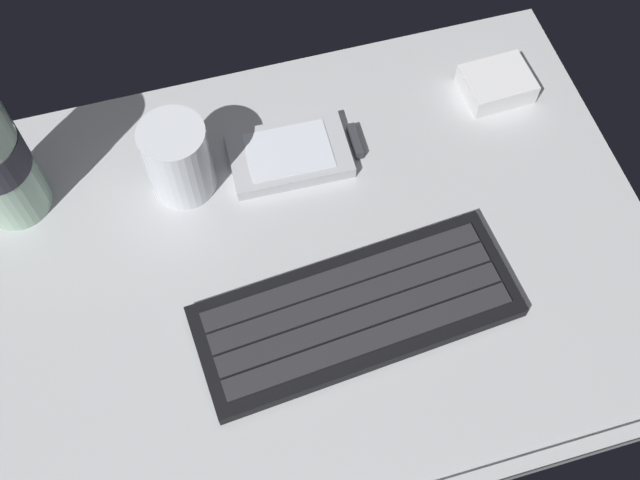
{
  "coord_description": "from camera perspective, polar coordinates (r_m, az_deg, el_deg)",
  "views": [
    {
      "loc": [
        -9.03,
        -31.94,
        64.5
      ],
      "look_at": [
        0.0,
        0.0,
        3.0
      ],
      "focal_mm": 42.92,
      "sensor_mm": 36.0,
      "label": 1
    }
  ],
  "objects": [
    {
      "name": "ground_plane",
      "position": [
        0.73,
        0.05,
        -1.63
      ],
      "size": [
        64.0,
        48.0,
        2.8
      ],
      "color": "#B7BABC"
    },
    {
      "name": "keyboard",
      "position": [
        0.69,
        2.7,
        -5.32
      ],
      "size": [
        29.77,
        13.24,
        1.7
      ],
      "color": "black",
      "rests_on": "ground_plane"
    },
    {
      "name": "handheld_device",
      "position": [
        0.78,
        -1.85,
        6.51
      ],
      "size": [
        12.99,
        8.0,
        1.5
      ],
      "color": "#B7BABF",
      "rests_on": "ground_plane"
    },
    {
      "name": "juice_cup",
      "position": [
        0.75,
        -10.51,
        5.79
      ],
      "size": [
        6.4,
        6.4,
        8.5
      ],
      "color": "silver",
      "rests_on": "ground_plane"
    },
    {
      "name": "charger_block",
      "position": [
        0.85,
        13.03,
        11.27
      ],
      "size": [
        7.26,
        5.93,
        2.4
      ],
      "primitive_type": "cube",
      "rotation": [
        0.0,
        0.0,
        0.05
      ],
      "color": "white",
      "rests_on": "ground_plane"
    }
  ]
}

